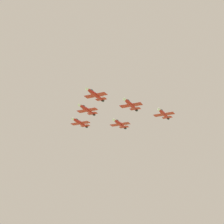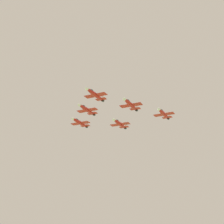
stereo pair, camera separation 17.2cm
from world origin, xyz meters
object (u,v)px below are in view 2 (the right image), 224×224
object	(u,v)px
jet_left_outer	(164,114)
jet_right_outer	(80,122)
jet_lead	(95,94)
jet_left_wingman	(130,104)
jet_right_wingman	(87,109)
jet_slot_rear	(120,124)

from	to	relation	value
jet_left_outer	jet_right_outer	world-z (taller)	jet_right_outer
jet_lead	jet_left_wingman	distance (m)	19.51
jet_lead	jet_right_outer	xyz separation A→B (m)	(10.74, 37.30, -1.75)
jet_lead	jet_right_outer	size ratio (longest dim) A/B	1.01
jet_right_wingman	jet_left_outer	size ratio (longest dim) A/B	1.04
jet_left_wingman	jet_slot_rear	xyz separation A→B (m)	(5.37, 18.65, -4.01)
jet_left_outer	jet_slot_rear	bearing A→B (deg)	-89.62
jet_right_wingman	jet_left_outer	xyz separation A→B (m)	(33.18, -23.24, -3.23)
jet_lead	jet_left_wingman	bearing A→B (deg)	140.50
jet_right_wingman	jet_left_outer	world-z (taller)	jet_right_wingman
jet_lead	jet_left_outer	size ratio (longest dim) A/B	1.04
jet_left_outer	jet_slot_rear	size ratio (longest dim) A/B	1.00
jet_right_wingman	jet_right_outer	distance (m)	19.43
jet_lead	jet_right_outer	bearing A→B (deg)	-138.76
jet_left_outer	jet_slot_rear	world-z (taller)	jet_left_outer
jet_right_wingman	jet_slot_rear	size ratio (longest dim) A/B	1.03
jet_lead	jet_slot_rear	xyz separation A→B (m)	(24.64, 16.36, -6.00)
jet_right_wingman	jet_right_outer	size ratio (longest dim) A/B	1.00
jet_lead	jet_left_wingman	size ratio (longest dim) A/B	0.99
jet_right_outer	jet_right_wingman	bearing A→B (deg)	40.90
jet_left_wingman	jet_left_outer	world-z (taller)	jet_left_wingman
jet_slot_rear	jet_right_outer	bearing A→B (deg)	-90.70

